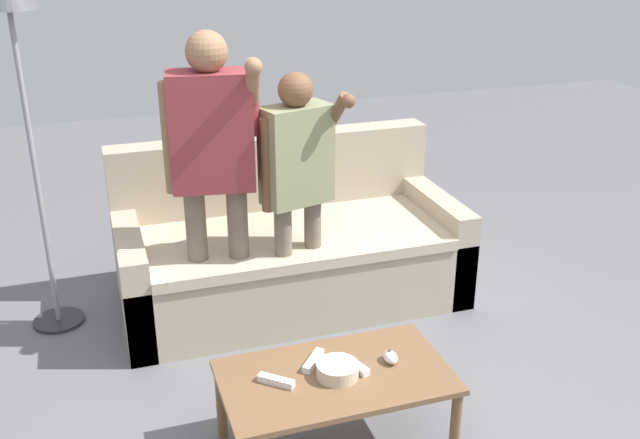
{
  "coord_description": "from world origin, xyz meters",
  "views": [
    {
      "loc": [
        -0.99,
        -2.33,
        2.13
      ],
      "look_at": [
        -0.05,
        0.52,
        0.86
      ],
      "focal_mm": 40.79,
      "sensor_mm": 36.0,
      "label": 1
    }
  ],
  "objects_px": {
    "game_remote_wand_near": "(355,366)",
    "game_remote_wand_spare": "(313,361)",
    "snack_bowl": "(338,370)",
    "player_center": "(298,174)",
    "game_remote_nunchuk": "(390,357)",
    "floor_lamp": "(12,28)",
    "couch": "(288,249)",
    "coffee_table": "(335,384)",
    "player_left": "(213,155)",
    "game_remote_wand_far": "(276,381)"
  },
  "relations": [
    {
      "from": "couch",
      "to": "player_left",
      "type": "bearing_deg",
      "value": -145.46
    },
    {
      "from": "snack_bowl",
      "to": "game_remote_wand_near",
      "type": "bearing_deg",
      "value": 17.12
    },
    {
      "from": "snack_bowl",
      "to": "game_remote_wand_spare",
      "type": "height_order",
      "value": "snack_bowl"
    },
    {
      "from": "game_remote_wand_far",
      "to": "snack_bowl",
      "type": "bearing_deg",
      "value": -5.95
    },
    {
      "from": "game_remote_wand_near",
      "to": "player_left",
      "type": "bearing_deg",
      "value": 108.92
    },
    {
      "from": "game_remote_nunchuk",
      "to": "game_remote_wand_far",
      "type": "relative_size",
      "value": 0.63
    },
    {
      "from": "coffee_table",
      "to": "floor_lamp",
      "type": "relative_size",
      "value": 0.49
    },
    {
      "from": "game_remote_nunchuk",
      "to": "floor_lamp",
      "type": "xyz_separation_m",
      "value": [
        -1.38,
        1.47,
        1.22
      ]
    },
    {
      "from": "player_center",
      "to": "game_remote_wand_spare",
      "type": "distance_m",
      "value": 1.07
    },
    {
      "from": "game_remote_wand_near",
      "to": "game_remote_wand_far",
      "type": "height_order",
      "value": "same"
    },
    {
      "from": "snack_bowl",
      "to": "floor_lamp",
      "type": "distance_m",
      "value": 2.24
    },
    {
      "from": "game_remote_wand_spare",
      "to": "coffee_table",
      "type": "bearing_deg",
      "value": -58.11
    },
    {
      "from": "coffee_table",
      "to": "snack_bowl",
      "type": "height_order",
      "value": "snack_bowl"
    },
    {
      "from": "snack_bowl",
      "to": "player_center",
      "type": "xyz_separation_m",
      "value": [
        0.15,
        1.04,
        0.48
      ]
    },
    {
      "from": "game_remote_wand_near",
      "to": "game_remote_wand_spare",
      "type": "xyz_separation_m",
      "value": [
        -0.16,
        0.09,
        -0.0
      ]
    },
    {
      "from": "couch",
      "to": "player_left",
      "type": "distance_m",
      "value": 0.92
    },
    {
      "from": "coffee_table",
      "to": "game_remote_wand_near",
      "type": "height_order",
      "value": "game_remote_wand_near"
    },
    {
      "from": "couch",
      "to": "player_center",
      "type": "distance_m",
      "value": 0.7
    },
    {
      "from": "game_remote_wand_spare",
      "to": "floor_lamp",
      "type": "bearing_deg",
      "value": 127.58
    },
    {
      "from": "coffee_table",
      "to": "game_remote_wand_spare",
      "type": "height_order",
      "value": "game_remote_wand_spare"
    },
    {
      "from": "player_center",
      "to": "game_remote_wand_near",
      "type": "height_order",
      "value": "player_center"
    },
    {
      "from": "player_left",
      "to": "snack_bowl",
      "type": "bearing_deg",
      "value": -75.82
    },
    {
      "from": "couch",
      "to": "floor_lamp",
      "type": "height_order",
      "value": "floor_lamp"
    },
    {
      "from": "couch",
      "to": "player_center",
      "type": "relative_size",
      "value": 1.38
    },
    {
      "from": "player_center",
      "to": "player_left",
      "type": "bearing_deg",
      "value": 173.87
    },
    {
      "from": "coffee_table",
      "to": "game_remote_wand_spare",
      "type": "xyz_separation_m",
      "value": [
        -0.06,
        0.1,
        0.06
      ]
    },
    {
      "from": "game_remote_wand_spare",
      "to": "snack_bowl",
      "type": "bearing_deg",
      "value": -59.83
    },
    {
      "from": "game_remote_wand_near",
      "to": "game_remote_wand_spare",
      "type": "relative_size",
      "value": 1.02
    },
    {
      "from": "snack_bowl",
      "to": "game_remote_wand_near",
      "type": "relative_size",
      "value": 1.16
    },
    {
      "from": "game_remote_wand_far",
      "to": "game_remote_wand_spare",
      "type": "height_order",
      "value": "same"
    },
    {
      "from": "game_remote_nunchuk",
      "to": "player_center",
      "type": "height_order",
      "value": "player_center"
    },
    {
      "from": "player_center",
      "to": "game_remote_wand_near",
      "type": "bearing_deg",
      "value": -93.37
    },
    {
      "from": "game_remote_wand_near",
      "to": "game_remote_wand_spare",
      "type": "bearing_deg",
      "value": 150.52
    },
    {
      "from": "snack_bowl",
      "to": "game_remote_wand_far",
      "type": "relative_size",
      "value": 1.25
    },
    {
      "from": "game_remote_wand_far",
      "to": "game_remote_wand_near",
      "type": "bearing_deg",
      "value": 0.17
    },
    {
      "from": "floor_lamp",
      "to": "player_left",
      "type": "distance_m",
      "value": 1.12
    },
    {
      "from": "game_remote_wand_far",
      "to": "player_center",
      "type": "bearing_deg",
      "value": 68.5
    },
    {
      "from": "player_left",
      "to": "player_center",
      "type": "distance_m",
      "value": 0.45
    },
    {
      "from": "player_left",
      "to": "game_remote_wand_spare",
      "type": "relative_size",
      "value": 11.11
    },
    {
      "from": "game_remote_nunchuk",
      "to": "floor_lamp",
      "type": "distance_m",
      "value": 2.36
    },
    {
      "from": "snack_bowl",
      "to": "game_remote_wand_near",
      "type": "distance_m",
      "value": 0.09
    },
    {
      "from": "snack_bowl",
      "to": "player_left",
      "type": "bearing_deg",
      "value": 104.18
    },
    {
      "from": "floor_lamp",
      "to": "coffee_table",
      "type": "bearing_deg",
      "value": -52.78
    },
    {
      "from": "floor_lamp",
      "to": "game_remote_wand_near",
      "type": "height_order",
      "value": "floor_lamp"
    },
    {
      "from": "coffee_table",
      "to": "game_remote_wand_near",
      "type": "bearing_deg",
      "value": 8.21
    },
    {
      "from": "game_remote_nunchuk",
      "to": "game_remote_wand_spare",
      "type": "height_order",
      "value": "game_remote_nunchuk"
    },
    {
      "from": "snack_bowl",
      "to": "player_center",
      "type": "relative_size",
      "value": 0.12
    },
    {
      "from": "player_center",
      "to": "game_remote_wand_far",
      "type": "height_order",
      "value": "player_center"
    },
    {
      "from": "floor_lamp",
      "to": "game_remote_wand_far",
      "type": "xyz_separation_m",
      "value": [
        0.88,
        -1.48,
        -1.23
      ]
    },
    {
      "from": "couch",
      "to": "game_remote_wand_near",
      "type": "distance_m",
      "value": 1.39
    }
  ]
}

